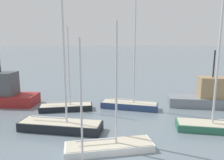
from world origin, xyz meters
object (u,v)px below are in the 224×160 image
sailboat_2 (129,104)px  fishing_boat_3 (0,93)px  fishing_boat_2 (209,97)px  sailboat_0 (109,145)px  sailboat_1 (219,125)px  sailboat_6 (66,106)px  sailboat_7 (61,124)px

sailboat_2 → fishing_boat_3: (-14.95, 2.00, 0.77)m
fishing_boat_2 → fishing_boat_3: 24.03m
sailboat_0 → sailboat_1: 9.61m
sailboat_1 → sailboat_6: sailboat_1 is taller
sailboat_0 → sailboat_2: bearing=66.6°
sailboat_0 → sailboat_6: bearing=108.7°
sailboat_0 → fishing_boat_3: sailboat_0 is taller
fishing_boat_3 → sailboat_1: bearing=-14.7°
fishing_boat_3 → sailboat_6: bearing=-10.9°
sailboat_7 → fishing_boat_2: 16.59m
sailboat_0 → sailboat_2: size_ratio=0.70×
sailboat_2 → sailboat_7: bearing=-122.7°
sailboat_0 → fishing_boat_2: bearing=31.2°
sailboat_7 → fishing_boat_3: sailboat_7 is taller
fishing_boat_2 → sailboat_2: bearing=-167.2°
sailboat_6 → sailboat_7: size_ratio=0.68×
fishing_boat_2 → fishing_boat_3: size_ratio=0.98×
sailboat_2 → fishing_boat_3: size_ratio=1.36×
sailboat_2 → sailboat_0: bearing=-89.0°
sailboat_7 → fishing_boat_2: (15.38, 6.19, 0.54)m
sailboat_0 → sailboat_7: (-3.99, 3.38, 0.20)m
sailboat_0 → fishing_boat_3: 16.78m
sailboat_0 → sailboat_7: 5.23m
sailboat_2 → sailboat_7: sailboat_7 is taller
sailboat_1 → sailboat_7: (-13.13, 0.42, 0.07)m
sailboat_2 → fishing_boat_3: sailboat_2 is taller
sailboat_0 → fishing_boat_2: 14.89m
sailboat_2 → fishing_boat_2: size_ratio=1.40×
sailboat_0 → sailboat_2: sailboat_2 is taller
sailboat_2 → sailboat_7: (-6.35, -5.68, 0.03)m
sailboat_1 → sailboat_2: size_ratio=0.98×
sailboat_0 → sailboat_1: sailboat_1 is taller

